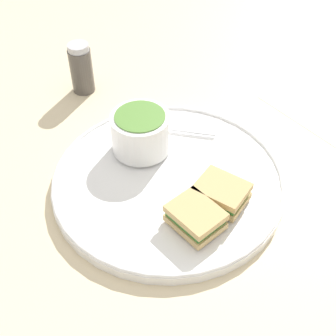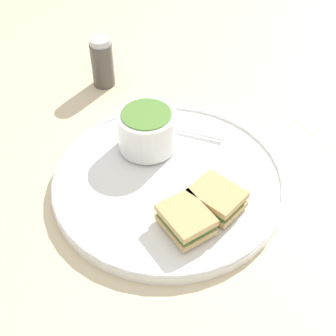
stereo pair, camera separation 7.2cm
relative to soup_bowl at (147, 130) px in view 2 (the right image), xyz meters
The scene contains 7 objects.
ground_plane 0.10m from the soup_bowl, 64.97° to the left, with size 2.40×2.40×0.00m, color beige.
plate 0.09m from the soup_bowl, 64.97° to the left, with size 0.37×0.37×0.02m.
soup_bowl is the anchor object (origin of this frame).
spoon 0.07m from the soup_bowl, behind, with size 0.06×0.12×0.01m.
sandwich_half_near 0.18m from the soup_bowl, 58.83° to the left, with size 0.08×0.09×0.03m.
sandwich_half_far 0.17m from the soup_bowl, 77.36° to the left, with size 0.06×0.07×0.03m.
salt_shaker 0.23m from the soup_bowl, 115.86° to the right, with size 0.04×0.04×0.10m.
Camera 2 is at (0.39, 0.33, 0.55)m, focal length 50.00 mm.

